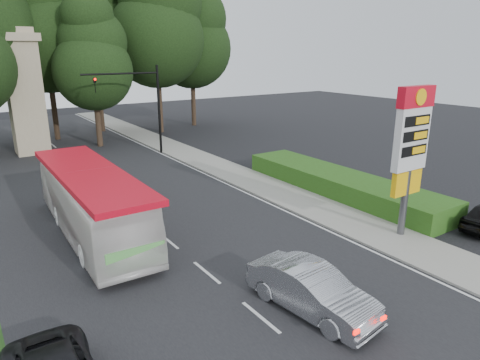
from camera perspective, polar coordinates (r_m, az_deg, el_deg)
ground at (r=14.16m, az=4.04°, el=-18.81°), size 120.00×120.00×0.00m
road_surface at (r=23.66m, az=-14.13°, el=-4.08°), size 14.00×80.00×0.02m
sidewalk_right at (r=27.46m, az=2.69°, el=-0.55°), size 3.00×80.00×0.12m
hedge at (r=26.39m, az=13.17°, el=-0.48°), size 3.00×14.00×1.20m
gas_station_pylon at (r=20.10m, az=21.87°, el=4.72°), size 2.10×0.45×6.85m
traffic_signal_mast at (r=35.59m, az=-12.81°, el=10.64°), size 6.10×0.35×7.20m
monument at (r=39.46m, az=-26.77°, el=10.48°), size 3.00×3.00×10.05m
tree_center_right at (r=44.84m, az=-24.79°, el=18.90°), size 9.24×9.24×18.15m
tree_east_near at (r=47.87m, az=-18.87°, el=17.67°), size 8.12×8.12×15.95m
tree_east_mid at (r=45.87m, az=-11.23°, el=20.38°), size 9.52×9.52×18.70m
tree_far_east at (r=49.78m, az=-6.52°, el=19.12°), size 8.68×8.68×17.05m
tree_monument_right at (r=39.95m, az=-19.17°, el=15.58°), size 6.72×6.72×13.20m
transit_bus at (r=20.73m, az=-19.12°, el=-2.98°), size 2.86×11.20×3.10m
sedan_silver at (r=14.58m, az=9.53°, el=-14.24°), size 2.24×4.85×1.54m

